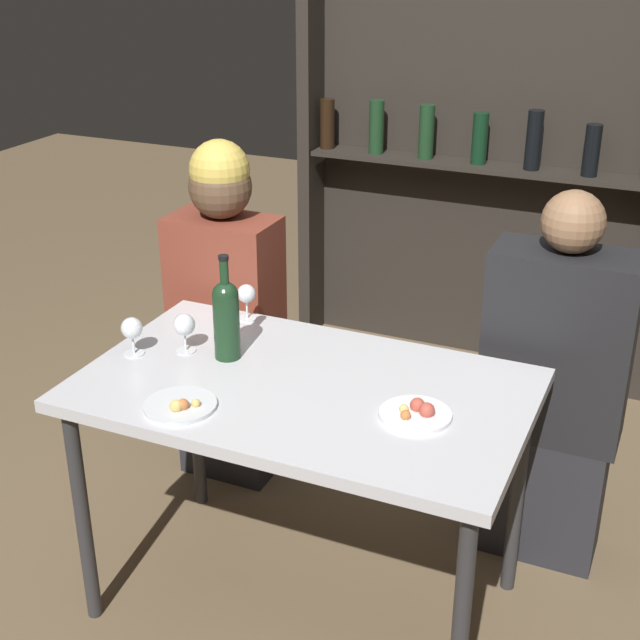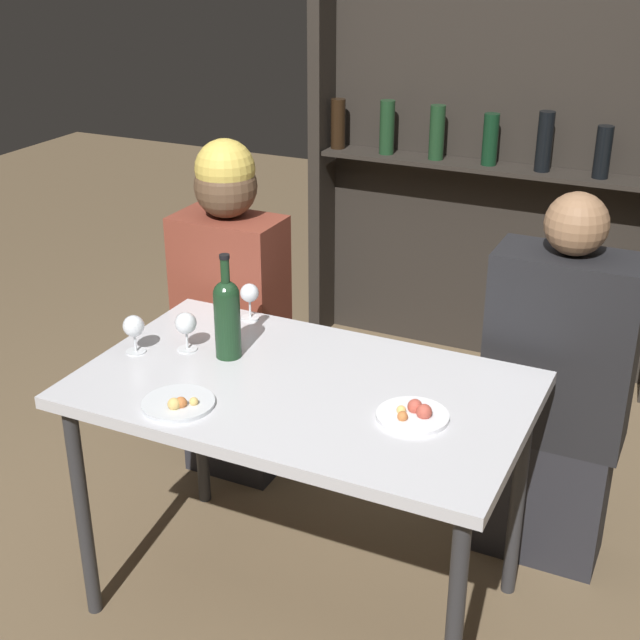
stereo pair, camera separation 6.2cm
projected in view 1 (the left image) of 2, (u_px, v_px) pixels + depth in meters
name	position (u px, v px, depth m)	size (l,w,h in m)	color
ground_plane	(305.00, 599.00, 2.80)	(10.00, 10.00, 0.00)	brown
dining_table	(304.00, 407.00, 2.51)	(1.25, 0.76, 0.77)	silver
wine_rack_wall	(484.00, 114.00, 3.89)	(1.68, 0.21, 2.29)	#28231E
wine_bottle	(226.00, 316.00, 2.58)	(0.08, 0.08, 0.32)	#19381E
wine_glass_0	(184.00, 326.00, 2.63)	(0.07, 0.07, 0.12)	silver
wine_glass_1	(132.00, 329.00, 2.62)	(0.06, 0.06, 0.12)	silver
wine_glass_2	(246.00, 295.00, 2.85)	(0.06, 0.06, 0.12)	silver
food_plate_0	(180.00, 405.00, 2.36)	(0.20, 0.20, 0.04)	silver
food_plate_1	(416.00, 413.00, 2.31)	(0.19, 0.19, 0.05)	white
seated_person_left	(226.00, 317.00, 3.21)	(0.38, 0.22, 1.28)	#26262B
seated_person_right	(552.00, 395.00, 2.80)	(0.44, 0.22, 1.25)	#26262B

